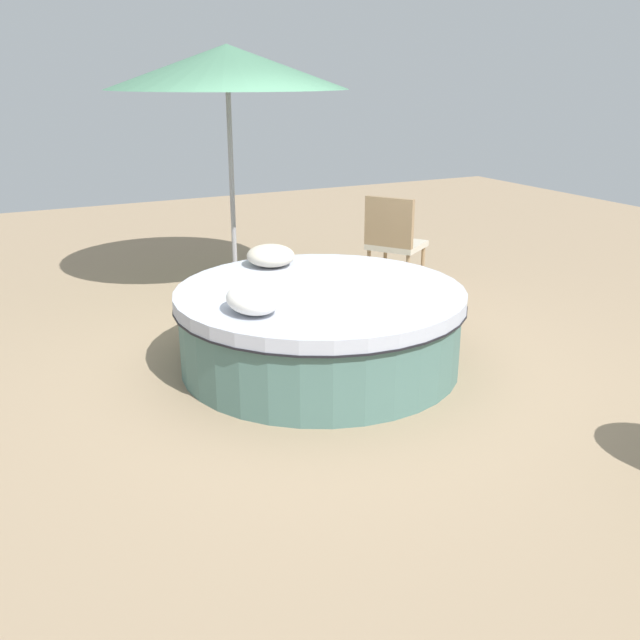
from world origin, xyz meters
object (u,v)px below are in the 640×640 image
object	(u,v)px
throw_pillow_1	(253,299)
round_bed	(320,327)
patio_umbrella	(227,69)
patio_chair	(393,237)
throw_pillow_0	(271,256)

from	to	relation	value
throw_pillow_1	round_bed	bearing A→B (deg)	113.55
throw_pillow_1	patio_umbrella	xyz separation A→B (m)	(-2.56, 0.81, 1.48)
patio_chair	patio_umbrella	distance (m)	2.32
round_bed	throw_pillow_1	size ratio (longest dim) A/B	4.69
throw_pillow_0	patio_umbrella	size ratio (longest dim) A/B	0.18
throw_pillow_0	throw_pillow_1	distance (m)	1.23
patio_chair	throw_pillow_0	bearing A→B (deg)	-100.57
throw_pillow_1	patio_chair	distance (m)	2.90
round_bed	throw_pillow_0	bearing A→B (deg)	-175.46
throw_pillow_1	patio_chair	size ratio (longest dim) A/B	0.48
throw_pillow_1	throw_pillow_0	bearing A→B (deg)	151.28
patio_chair	patio_umbrella	xyz separation A→B (m)	(-0.76, -1.46, 1.64)
round_bed	throw_pillow_1	xyz separation A→B (m)	(0.28, -0.65, 0.40)
throw_pillow_0	patio_chair	distance (m)	1.84
round_bed	patio_chair	size ratio (longest dim) A/B	2.25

